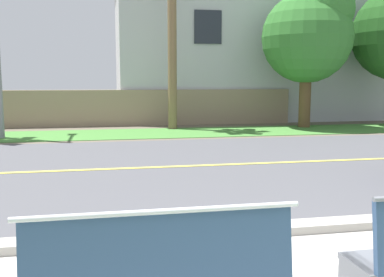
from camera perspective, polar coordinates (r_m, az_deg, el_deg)
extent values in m
plane|color=#665B4C|center=(10.60, -2.78, -2.10)|extent=(140.00, 140.00, 0.00)
cube|color=#ADA89E|center=(5.22, 6.32, -11.88)|extent=(44.00, 0.30, 0.11)
cube|color=#515156|center=(9.14, -1.43, -3.65)|extent=(52.00, 8.00, 0.01)
cube|color=#E0CC4C|center=(9.14, -1.43, -3.62)|extent=(48.00, 0.14, 0.01)
cube|color=#478438|center=(14.79, -5.14, 0.69)|extent=(48.00, 2.80, 0.02)
cube|color=navy|center=(2.85, -3.93, -14.76)|extent=(1.71, 0.12, 0.52)
cylinder|color=silver|center=(2.75, -3.95, -9.43)|extent=(1.78, 0.04, 0.04)
cylinder|color=brown|center=(17.08, 14.42, 4.88)|extent=(0.44, 0.44, 2.08)
sphere|color=#33752D|center=(17.13, 14.68, 12.54)|extent=(3.33, 3.33, 3.33)
sphere|color=#33752D|center=(17.21, 16.47, 15.80)|extent=(2.33, 2.33, 2.33)
cylinder|color=brown|center=(16.09, -2.60, 14.10)|extent=(0.32, 0.32, 7.21)
cube|color=gray|center=(17.35, -8.06, 3.96)|extent=(13.00, 0.36, 1.40)
cube|color=#B7BCC1|center=(21.66, 7.56, 12.09)|extent=(12.55, 6.40, 6.99)
cube|color=#232833|center=(17.83, 2.08, 14.25)|extent=(1.10, 0.06, 1.30)
cube|color=#232833|center=(19.88, 18.60, 13.18)|extent=(1.10, 0.06, 1.30)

